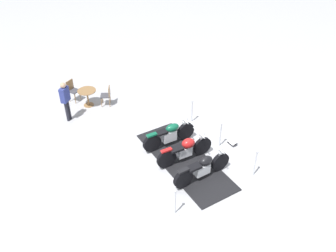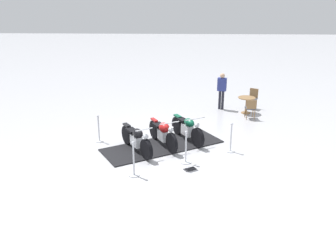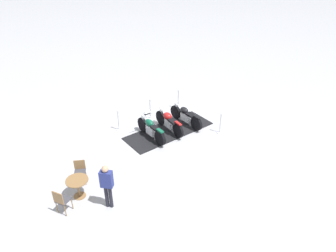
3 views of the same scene
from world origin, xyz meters
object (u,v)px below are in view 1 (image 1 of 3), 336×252
stanchion_right_front (254,168)px  info_placard (232,143)px  motorcycle_forest (170,134)px  cafe_table (87,94)px  motorcycle_black (203,167)px  cafe_chair_near_table (72,89)px  stanchion_right_rear (192,115)px  stanchion_left_front (175,206)px  cafe_chair_across_table (107,95)px  motorcycle_maroon (186,149)px  stanchion_right_mid (220,139)px  bystander_person (65,98)px

stanchion_right_front → info_placard: (1.66, 0.45, -0.29)m
motorcycle_forest → cafe_table: (2.68, 3.48, 0.06)m
motorcycle_black → cafe_chair_near_table: motorcycle_black is taller
motorcycle_forest → cafe_table: 4.39m
motorcycle_black → info_placard: bearing=22.3°
stanchion_right_rear → stanchion_left_front: stanchion_right_rear is taller
motorcycle_black → stanchion_right_rear: 3.19m
cafe_table → cafe_chair_across_table: bearing=-87.1°
motorcycle_maroon → stanchion_right_mid: bearing=3.2°
stanchion_left_front → cafe_table: 6.92m
motorcycle_maroon → stanchion_right_front: size_ratio=1.76×
motorcycle_black → motorcycle_forest: (1.73, 1.07, 0.01)m
motorcycle_black → cafe_table: bearing=103.0°
cafe_chair_across_table → cafe_table: bearing=0.0°
cafe_chair_near_table → cafe_table: bearing=0.0°
motorcycle_maroon → stanchion_left_front: (-2.35, 0.39, -0.19)m
stanchion_left_front → stanchion_right_rear: bearing=-8.8°
stanchion_right_mid → cafe_chair_near_table: (3.16, 6.01, 0.23)m
motorcycle_black → bystander_person: (3.33, 5.14, 0.53)m
stanchion_right_front → cafe_table: bearing=55.6°
stanchion_right_mid → cafe_table: (2.75, 5.30, 0.23)m
stanchion_left_front → stanchion_right_front: (1.61, -2.61, 0.03)m
info_placard → bystander_person: bearing=-135.3°
stanchion_right_front → cafe_table: (4.28, 6.24, 0.20)m
motorcycle_maroon → cafe_chair_across_table: (3.58, 3.21, -0.01)m
stanchion_right_front → cafe_chair_across_table: 6.94m
motorcycle_maroon → info_placard: (0.92, -1.77, -0.46)m
stanchion_right_front → cafe_chair_near_table: 8.39m
bystander_person → motorcycle_forest: bearing=-5.4°
stanchion_right_mid → motorcycle_maroon: bearing=121.8°
motorcycle_maroon → stanchion_left_front: 2.39m
stanchion_right_mid → motorcycle_black: bearing=155.7°
cafe_table → bystander_person: bystander_person is taller
motorcycle_forest → stanchion_left_front: size_ratio=1.85×
motorcycle_forest → cafe_chair_across_table: bearing=104.0°
stanchion_right_mid → stanchion_left_front: size_ratio=1.07×
motorcycle_maroon → stanchion_right_rear: bearing=53.3°
motorcycle_forest → stanchion_right_front: size_ratio=1.72×
motorcycle_maroon → bystander_person: bearing=123.3°
motorcycle_maroon → stanchion_left_front: bearing=-127.9°
stanchion_right_mid → cafe_table: 5.97m
cafe_chair_near_table → stanchion_left_front: bearing=-25.8°
info_placard → stanchion_right_front: bearing=-16.5°
stanchion_right_rear → cafe_chair_near_table: size_ratio=1.09×
motorcycle_maroon → info_placard: size_ratio=4.58×
stanchion_right_rear → info_placard: 2.02m
stanchion_right_front → stanchion_right_rear: bearing=31.7°
stanchion_right_rear → stanchion_right_mid: 1.80m
motorcycle_maroon → cafe_table: size_ratio=2.48×
stanchion_left_front → info_placard: 3.93m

